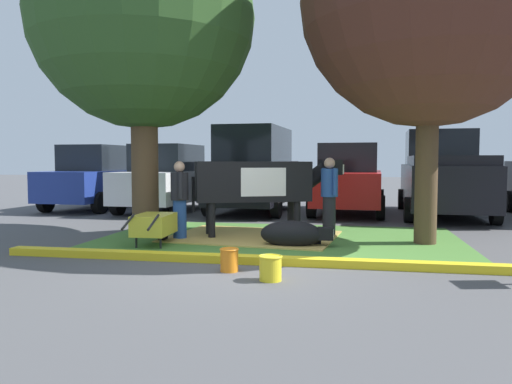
{
  "coord_description": "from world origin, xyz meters",
  "views": [
    {
      "loc": [
        1.65,
        -7.36,
        1.55
      ],
      "look_at": [
        -0.27,
        2.64,
        0.9
      ],
      "focal_mm": 35.07,
      "sensor_mm": 36.0,
      "label": 1
    }
  ],
  "objects_px": {
    "person_visitor_near": "(329,195)",
    "pickup_truck_black": "(443,176)",
    "calf_lying": "(293,234)",
    "wheelbarrow": "(155,225)",
    "bucket_yellow": "(270,268)",
    "suv_black": "(255,170)",
    "bucket_orange": "(229,259)",
    "person_handler": "(180,198)",
    "cow_holstein": "(258,182)",
    "hatchback_white": "(168,179)",
    "sedan_red": "(349,180)",
    "sedan_blue": "(98,178)",
    "shade_tree_left": "(143,17)"
  },
  "relations": [
    {
      "from": "person_visitor_near",
      "to": "pickup_truck_black",
      "type": "relative_size",
      "value": 0.29
    },
    {
      "from": "calf_lying",
      "to": "wheelbarrow",
      "type": "bearing_deg",
      "value": -172.12
    },
    {
      "from": "bucket_yellow",
      "to": "suv_black",
      "type": "height_order",
      "value": "suv_black"
    },
    {
      "from": "bucket_orange",
      "to": "pickup_truck_black",
      "type": "xyz_separation_m",
      "value": [
        4.14,
        7.92,
        0.95
      ]
    },
    {
      "from": "person_handler",
      "to": "wheelbarrow",
      "type": "height_order",
      "value": "person_handler"
    },
    {
      "from": "pickup_truck_black",
      "to": "bucket_yellow",
      "type": "bearing_deg",
      "value": -112.72
    },
    {
      "from": "cow_holstein",
      "to": "bucket_orange",
      "type": "xyz_separation_m",
      "value": [
        0.21,
        -3.26,
        -0.94
      ]
    },
    {
      "from": "hatchback_white",
      "to": "suv_black",
      "type": "distance_m",
      "value": 2.69
    },
    {
      "from": "cow_holstein",
      "to": "suv_black",
      "type": "distance_m",
      "value": 4.79
    },
    {
      "from": "calf_lying",
      "to": "wheelbarrow",
      "type": "distance_m",
      "value": 2.5
    },
    {
      "from": "cow_holstein",
      "to": "bucket_yellow",
      "type": "distance_m",
      "value": 3.89
    },
    {
      "from": "suv_black",
      "to": "wheelbarrow",
      "type": "bearing_deg",
      "value": -95.86
    },
    {
      "from": "sedan_red",
      "to": "suv_black",
      "type": "bearing_deg",
      "value": -177.63
    },
    {
      "from": "person_handler",
      "to": "suv_black",
      "type": "xyz_separation_m",
      "value": [
        0.42,
        5.46,
        0.45
      ]
    },
    {
      "from": "bucket_orange",
      "to": "sedan_blue",
      "type": "xyz_separation_m",
      "value": [
        -6.33,
        8.07,
        0.82
      ]
    },
    {
      "from": "sedan_blue",
      "to": "shade_tree_left",
      "type": "bearing_deg",
      "value": -53.57
    },
    {
      "from": "person_visitor_near",
      "to": "pickup_truck_black",
      "type": "xyz_separation_m",
      "value": [
        2.92,
        4.48,
        0.26
      ]
    },
    {
      "from": "bucket_yellow",
      "to": "wheelbarrow",
      "type": "bearing_deg",
      "value": 138.79
    },
    {
      "from": "calf_lying",
      "to": "suv_black",
      "type": "xyz_separation_m",
      "value": [
        -1.83,
        5.86,
        1.03
      ]
    },
    {
      "from": "calf_lying",
      "to": "sedan_red",
      "type": "distance_m",
      "value": 6.09
    },
    {
      "from": "sedan_blue",
      "to": "suv_black",
      "type": "height_order",
      "value": "suv_black"
    },
    {
      "from": "person_visitor_near",
      "to": "sedan_red",
      "type": "xyz_separation_m",
      "value": [
        0.36,
        4.62,
        0.13
      ]
    },
    {
      "from": "sedan_red",
      "to": "pickup_truck_black",
      "type": "relative_size",
      "value": 0.82
    },
    {
      "from": "person_handler",
      "to": "bucket_yellow",
      "type": "relative_size",
      "value": 4.7
    },
    {
      "from": "bucket_yellow",
      "to": "cow_holstein",
      "type": "bearing_deg",
      "value": 103.11
    },
    {
      "from": "cow_holstein",
      "to": "hatchback_white",
      "type": "relative_size",
      "value": 0.67
    },
    {
      "from": "sedan_blue",
      "to": "pickup_truck_black",
      "type": "xyz_separation_m",
      "value": [
        10.47,
        -0.15,
        0.13
      ]
    },
    {
      "from": "hatchback_white",
      "to": "sedan_red",
      "type": "xyz_separation_m",
      "value": [
        5.42,
        0.32,
        0.0
      ]
    },
    {
      "from": "bucket_yellow",
      "to": "sedan_red",
      "type": "relative_size",
      "value": 0.07
    },
    {
      "from": "bucket_orange",
      "to": "bucket_yellow",
      "type": "relative_size",
      "value": 0.99
    },
    {
      "from": "person_handler",
      "to": "bucket_orange",
      "type": "distance_m",
      "value": 3.03
    },
    {
      "from": "pickup_truck_black",
      "to": "hatchback_white",
      "type": "bearing_deg",
      "value": -178.71
    },
    {
      "from": "shade_tree_left",
      "to": "sedan_red",
      "type": "xyz_separation_m",
      "value": [
        4.03,
        5.24,
        -3.4
      ]
    },
    {
      "from": "bucket_yellow",
      "to": "sedan_blue",
      "type": "distance_m",
      "value": 11.01
    },
    {
      "from": "calf_lying",
      "to": "hatchback_white",
      "type": "distance_m",
      "value": 7.26
    },
    {
      "from": "person_visitor_near",
      "to": "wheelbarrow",
      "type": "relative_size",
      "value": 1.0
    },
    {
      "from": "sedan_blue",
      "to": "suv_black",
      "type": "relative_size",
      "value": 0.96
    },
    {
      "from": "sedan_blue",
      "to": "person_visitor_near",
      "type": "bearing_deg",
      "value": -31.51
    },
    {
      "from": "calf_lying",
      "to": "suv_black",
      "type": "bearing_deg",
      "value": 107.37
    },
    {
      "from": "sedan_blue",
      "to": "hatchback_white",
      "type": "relative_size",
      "value": 1.0
    },
    {
      "from": "pickup_truck_black",
      "to": "shade_tree_left",
      "type": "bearing_deg",
      "value": -142.29
    },
    {
      "from": "shade_tree_left",
      "to": "pickup_truck_black",
      "type": "relative_size",
      "value": 1.21
    },
    {
      "from": "bucket_orange",
      "to": "hatchback_white",
      "type": "distance_m",
      "value": 8.68
    },
    {
      "from": "wheelbarrow",
      "to": "suv_black",
      "type": "distance_m",
      "value": 6.3
    },
    {
      "from": "cow_holstein",
      "to": "bucket_orange",
      "type": "distance_m",
      "value": 3.4
    },
    {
      "from": "hatchback_white",
      "to": "calf_lying",
      "type": "bearing_deg",
      "value": -51.52
    },
    {
      "from": "cow_holstein",
      "to": "bucket_orange",
      "type": "relative_size",
      "value": 9.28
    },
    {
      "from": "suv_black",
      "to": "sedan_red",
      "type": "height_order",
      "value": "suv_black"
    },
    {
      "from": "calf_lying",
      "to": "sedan_red",
      "type": "xyz_separation_m",
      "value": [
        0.92,
        5.98,
        0.75
      ]
    },
    {
      "from": "sedan_blue",
      "to": "pickup_truck_black",
      "type": "bearing_deg",
      "value": -0.8
    }
  ]
}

